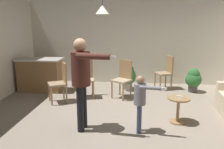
{
  "coord_description": "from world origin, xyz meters",
  "views": [
    {
      "loc": [
        0.29,
        -4.16,
        1.95
      ],
      "look_at": [
        -0.13,
        -0.05,
        1.0
      ],
      "focal_mm": 35.94,
      "sensor_mm": 36.0,
      "label": 1
    }
  ],
  "objects": [
    {
      "name": "dining_chair_spare",
      "position": [
        1.23,
        2.55,
        0.55
      ],
      "size": [
        0.54,
        0.54,
        1.0
      ],
      "rotation": [
        0.0,
        0.0,
        1.93
      ],
      "color": "#99754C",
      "rests_on": "ground"
    },
    {
      "name": "dining_chair_near_wall",
      "position": [
        -0.01,
        1.61,
        0.55
      ],
      "size": [
        0.58,
        0.58,
        1.0
      ],
      "rotation": [
        0.0,
        0.0,
        2.59
      ],
      "color": "#99754C",
      "rests_on": "ground"
    },
    {
      "name": "potted_plant_by_wall",
      "position": [
        0.08,
        2.34,
        0.43
      ],
      "size": [
        0.51,
        0.51,
        0.78
      ],
      "color": "#B7B2AD",
      "rests_on": "ground"
    },
    {
      "name": "ceiling_light_pendant",
      "position": [
        -0.47,
        1.09,
        2.25
      ],
      "size": [
        0.32,
        0.32,
        0.55
      ],
      "color": "silver"
    },
    {
      "name": "person_adult",
      "position": [
        -0.65,
        -0.35,
        1.05
      ],
      "size": [
        0.81,
        0.55,
        1.7
      ],
      "rotation": [
        0.0,
        0.0,
        -1.67
      ],
      "color": "black",
      "rests_on": "ground"
    },
    {
      "name": "spare_remote_on_table",
      "position": [
        1.19,
        0.15,
        0.54
      ],
      "size": [
        0.13,
        0.08,
        0.04
      ],
      "primitive_type": "cube",
      "rotation": [
        0.0,
        0.0,
        1.18
      ],
      "color": "white",
      "rests_on": "side_table_by_couch"
    },
    {
      "name": "dining_chair_centre_back",
      "position": [
        -1.0,
        1.58,
        0.55
      ],
      "size": [
        0.51,
        0.51,
        1.0
      ],
      "rotation": [
        0.0,
        0.0,
        3.39
      ],
      "color": "#99754C",
      "rests_on": "ground"
    },
    {
      "name": "dining_chair_by_counter",
      "position": [
        -1.55,
        1.08,
        0.55
      ],
      "size": [
        0.57,
        0.57,
        1.0
      ],
      "rotation": [
        0.0,
        0.0,
        2.08
      ],
      "color": "#99754C",
      "rests_on": "ground"
    },
    {
      "name": "side_table_by_couch",
      "position": [
        1.17,
        0.14,
        0.33
      ],
      "size": [
        0.44,
        0.44,
        0.52
      ],
      "color": "#99754C",
      "rests_on": "ground"
    },
    {
      "name": "kitchen_counter",
      "position": [
        -2.45,
        2.0,
        0.48
      ],
      "size": [
        1.26,
        0.66,
        0.95
      ],
      "color": "olive",
      "rests_on": "ground"
    },
    {
      "name": "wall_back",
      "position": [
        0.0,
        3.2,
        1.35
      ],
      "size": [
        6.4,
        0.1,
        2.7
      ],
      "primitive_type": "cube",
      "color": "silver",
      "rests_on": "ground"
    },
    {
      "name": "ground",
      "position": [
        0.0,
        0.0,
        0.0
      ],
      "size": [
        7.68,
        7.68,
        0.0
      ],
      "primitive_type": "plane",
      "color": "gray"
    },
    {
      "name": "potted_plant_corner",
      "position": [
        1.98,
        2.3,
        0.38
      ],
      "size": [
        0.45,
        0.45,
        0.69
      ],
      "color": "#4C4742",
      "rests_on": "ground"
    },
    {
      "name": "person_child",
      "position": [
        0.41,
        -0.35,
        0.66
      ],
      "size": [
        0.54,
        0.35,
        1.06
      ],
      "rotation": [
        0.0,
        0.0,
        -1.69
      ],
      "color": "#384260",
      "rests_on": "ground"
    }
  ]
}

